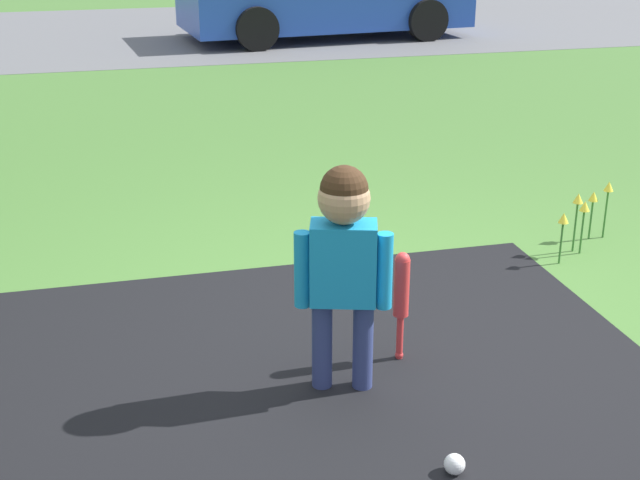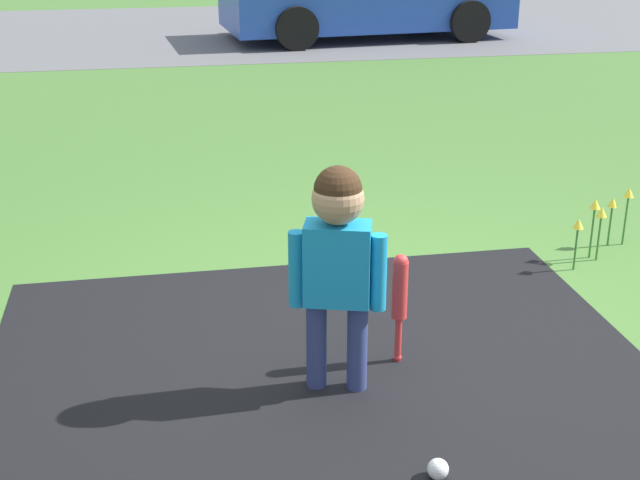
% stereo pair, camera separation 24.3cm
% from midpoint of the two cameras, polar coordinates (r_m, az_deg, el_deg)
% --- Properties ---
extents(ground_plane, '(60.00, 60.00, 0.00)m').
position_cam_midpoint_polar(ground_plane, '(4.40, 3.12, -6.24)').
color(ground_plane, '#477533').
extents(street_strip, '(40.00, 6.00, 0.01)m').
position_cam_midpoint_polar(street_strip, '(14.32, -9.51, 13.06)').
color(street_strip, slate).
rests_on(street_strip, ground).
extents(child, '(0.40, 0.23, 1.02)m').
position_cam_midpoint_polar(child, '(3.69, -0.37, -0.55)').
color(child, navy).
rests_on(child, ground).
extents(baseball_bat, '(0.07, 0.07, 0.54)m').
position_cam_midpoint_polar(baseball_bat, '(4.05, 3.53, -3.32)').
color(baseball_bat, red).
rests_on(baseball_bat, ground).
extents(sports_ball, '(0.08, 0.08, 0.08)m').
position_cam_midpoint_polar(sports_ball, '(3.46, 6.56, -14.10)').
color(sports_ball, white).
rests_on(sports_ball, ground).
extents(flower_bed, '(0.53, 0.37, 0.37)m').
position_cam_midpoint_polar(flower_bed, '(5.54, 15.46, 2.18)').
color(flower_bed, '#38702D').
rests_on(flower_bed, ground).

